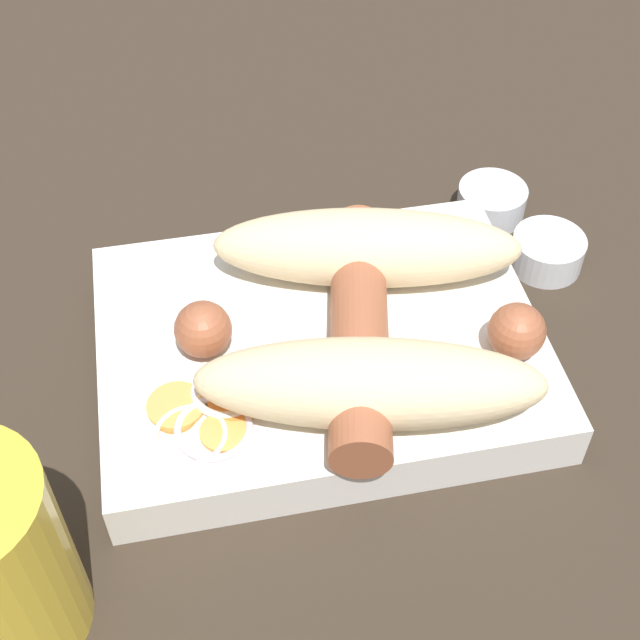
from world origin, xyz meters
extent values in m
plane|color=#33281E|center=(0.00, 0.00, 0.00)|extent=(3.00, 3.00, 0.00)
cube|color=silver|center=(0.00, 0.00, 0.02)|extent=(0.26, 0.20, 0.03)
ellipsoid|color=beige|center=(-0.04, -0.04, 0.05)|extent=(0.19, 0.09, 0.04)
ellipsoid|color=beige|center=(-0.01, 0.06, 0.05)|extent=(0.19, 0.09, 0.04)
cylinder|color=#9E5638|center=(-0.02, 0.02, 0.05)|extent=(0.07, 0.18, 0.03)
sphere|color=#9E5638|center=(0.07, 0.00, 0.05)|extent=(0.03, 0.03, 0.03)
sphere|color=#9E5638|center=(-0.11, 0.04, 0.05)|extent=(0.03, 0.03, 0.03)
cylinder|color=#F99E4C|center=(0.06, 0.06, 0.03)|extent=(0.03, 0.03, 0.00)
cylinder|color=#F99E4C|center=(0.09, 0.04, 0.03)|extent=(0.04, 0.04, 0.00)
cylinder|color=orange|center=(0.09, 0.05, 0.03)|extent=(0.03, 0.03, 0.00)
cylinder|color=orange|center=(0.05, 0.04, 0.03)|extent=(0.04, 0.04, 0.00)
torus|color=silver|center=(0.08, 0.06, 0.03)|extent=(0.04, 0.04, 0.00)
torus|color=silver|center=(0.07, 0.06, 0.03)|extent=(0.04, 0.04, 0.00)
torus|color=silver|center=(0.06, 0.03, 0.03)|extent=(0.04, 0.04, 0.00)
cylinder|color=silver|center=(-0.17, -0.06, 0.01)|extent=(0.05, 0.05, 0.02)
cylinder|color=#4C662D|center=(-0.17, -0.06, 0.01)|extent=(0.04, 0.04, 0.01)
cylinder|color=silver|center=(-0.15, -0.12, 0.01)|extent=(0.05, 0.05, 0.02)
cylinder|color=#4C662D|center=(-0.15, -0.12, 0.01)|extent=(0.04, 0.04, 0.01)
camera|label=1|loc=(0.07, 0.34, 0.42)|focal=50.00mm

